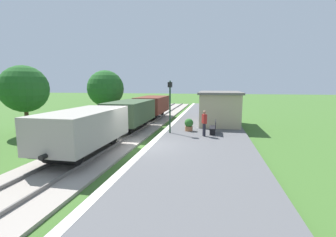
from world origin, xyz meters
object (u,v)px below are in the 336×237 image
Objects in this scene: tree_trackside_far at (106,89)px; tree_trackside_mid at (24,89)px; person_waiting at (204,122)px; potted_planter at (189,125)px; station_hut at (219,107)px; bench_near_hut at (214,127)px; lamp_post_near at (170,97)px; freight_train at (130,114)px.

tree_trackside_mid is at bearing -114.76° from tree_trackside_far.
person_waiting reaches higher than potted_planter.
tree_trackside_far reaches higher than station_hut.
station_hut is 4.64m from bench_near_hut.
lamp_post_near is at bearing -142.74° from potted_planter.
freight_train is 5.96m from person_waiting.
lamp_post_near is (-1.24, -0.95, 2.08)m from potted_planter.
tree_trackside_far is at bearing -52.83° from person_waiting.
freight_train is at bearing -47.18° from tree_trackside_far.
station_hut reaches higher than potted_planter.
station_hut is at bearing 23.41° from tree_trackside_mid.
station_hut is 6.33× the size of potted_planter.
freight_train is 3.86× the size of tree_trackside_mid.
lamp_post_near is 10.62m from tree_trackside_mid.
bench_near_hut is (-0.46, -4.52, -0.93)m from station_hut.
lamp_post_near is at bearing -36.38° from tree_trackside_far.
tree_trackside_mid reaches higher than person_waiting.
potted_planter is 0.18× the size of tree_trackside_far.
person_waiting is 2.02m from potted_planter.
lamp_post_near is at bearing -173.97° from bench_near_hut.
bench_near_hut is at bearing 6.03° from lamp_post_near.
tree_trackside_mid is at bearing -173.31° from lamp_post_near.
tree_trackside_far is (3.10, 6.72, -0.07)m from tree_trackside_mid.
freight_train is 6.42m from bench_near_hut.
tree_trackside_far reaches higher than freight_train.
tree_trackside_mid is (-11.78, -2.18, 2.60)m from potted_planter.
potted_planter is at bearing 160.85° from bench_near_hut.
tree_trackside_far reaches higher than potted_planter.
station_hut is 5.60m from person_waiting.
potted_planter is at bearing 10.49° from tree_trackside_mid.
bench_near_hut is 1.64× the size of potted_planter.
potted_planter is 12.26m from tree_trackside_mid.
bench_near_hut is at bearing -19.15° from potted_planter.
lamp_post_near reaches higher than station_hut.
lamp_post_near is at bearing 6.69° from tree_trackside_mid.
freight_train reaches higher than person_waiting.
tree_trackside_far is at bearing 65.24° from tree_trackside_mid.
station_hut is at bearing 54.15° from lamp_post_near.
freight_train is 5.24× the size of lamp_post_near.
freight_train is at bearing 179.12° from potted_planter.
tree_trackside_mid is at bearing -18.36° from person_waiting.
station_hut reaches higher than freight_train.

